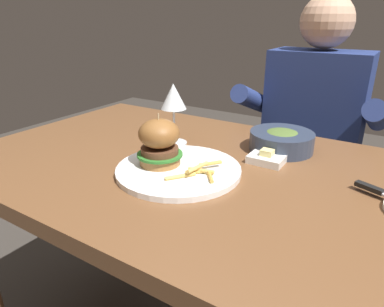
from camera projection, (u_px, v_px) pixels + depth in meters
dining_table at (220, 201)px, 0.89m from camera, size 1.41×0.78×0.74m
main_plate at (179, 170)px, 0.84m from camera, size 0.31×0.31×0.01m
burger_sandwich at (159, 142)px, 0.83m from camera, size 0.11×0.11×0.13m
fries_pile at (198, 171)px, 0.79m from camera, size 0.10×0.14×0.02m
wine_glass at (173, 99)px, 0.98m from camera, size 0.08×0.08×0.18m
butter_dish at (267, 158)px, 0.89m from camera, size 0.09×0.07×0.04m
soup_bowl at (281, 140)px, 0.97m from camera, size 0.18×0.18×0.06m
diner_person at (308, 155)px, 1.41m from camera, size 0.51×0.36×1.18m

